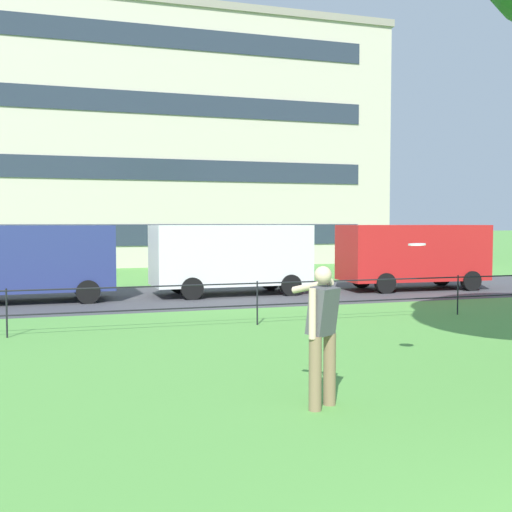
# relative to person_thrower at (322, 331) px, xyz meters

# --- Properties ---
(street_strip) EXTENTS (80.00, 6.84, 0.01)m
(street_strip) POSITION_rel_person_thrower_xyz_m (1.13, 12.38, -0.96)
(street_strip) COLOR #424247
(street_strip) RESTS_ON ground
(park_fence) EXTENTS (31.84, 0.04, 1.00)m
(park_fence) POSITION_rel_person_thrower_xyz_m (1.13, 6.30, -0.29)
(park_fence) COLOR black
(park_fence) RESTS_ON ground
(person_thrower) EXTENTS (0.47, 0.87, 1.78)m
(person_thrower) POSITION_rel_person_thrower_xyz_m (0.00, 0.00, 0.00)
(person_thrower) COLOR #846B4C
(person_thrower) RESTS_ON ground
(frisbee) EXTENTS (0.34, 0.34, 0.04)m
(frisbee) POSITION_rel_person_thrower_xyz_m (2.22, 1.42, 1.02)
(frisbee) COLOR white
(panel_van_left) EXTENTS (5.07, 2.26, 2.24)m
(panel_van_left) POSITION_rel_person_thrower_xyz_m (-4.10, 12.17, 0.31)
(panel_van_left) COLOR navy
(panel_van_left) RESTS_ON ground
(panel_van_far_left) EXTENTS (5.06, 2.22, 2.24)m
(panel_van_far_left) POSITION_rel_person_thrower_xyz_m (2.13, 12.28, 0.31)
(panel_van_far_left) COLOR white
(panel_van_far_left) RESTS_ON ground
(panel_van_far_right) EXTENTS (5.07, 2.25, 2.24)m
(panel_van_far_right) POSITION_rel_person_thrower_xyz_m (8.57, 11.92, 0.31)
(panel_van_far_right) COLOR red
(panel_van_far_right) RESTS_ON ground
(apartment_building_background) EXTENTS (25.87, 15.61, 13.86)m
(apartment_building_background) POSITION_rel_person_thrower_xyz_m (2.28, 32.86, 5.97)
(apartment_building_background) COLOR beige
(apartment_building_background) RESTS_ON ground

